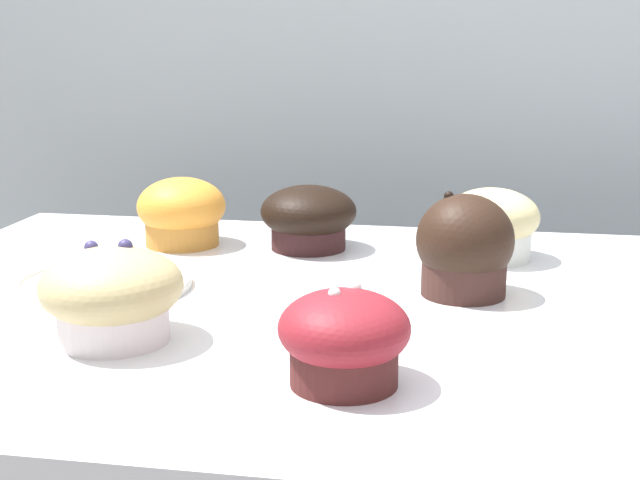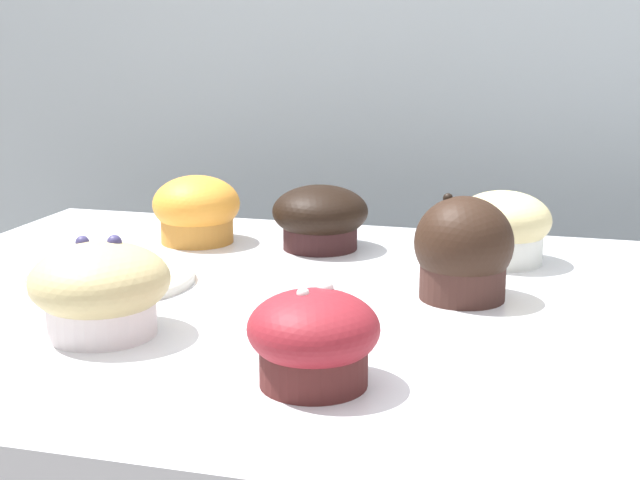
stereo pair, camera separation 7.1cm
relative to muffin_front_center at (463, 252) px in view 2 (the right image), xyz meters
The scene contains 8 objects.
wall_back 0.57m from the muffin_front_center, 96.05° to the left, with size 3.20×0.10×1.80m, color #A8B2B7.
muffin_front_center is the anchor object (origin of this frame).
muffin_back_left 0.35m from the muffin_front_center, 156.07° to the left, with size 0.10×0.10×0.08m.
muffin_back_right 0.14m from the muffin_front_center, 79.31° to the left, with size 0.10×0.10×0.08m.
muffin_front_left 0.32m from the muffin_front_center, 147.15° to the right, with size 0.11×0.11×0.08m.
muffin_front_right 0.23m from the muffin_front_center, 139.55° to the left, with size 0.11×0.11×0.07m.
muffin_back_center 0.24m from the muffin_front_center, 108.60° to the right, with size 0.09×0.09×0.07m.
serving_plate 0.34m from the muffin_front_center, behind, with size 0.17×0.17×0.01m.
Camera 2 is at (0.14, -0.73, 1.20)m, focal length 50.00 mm.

